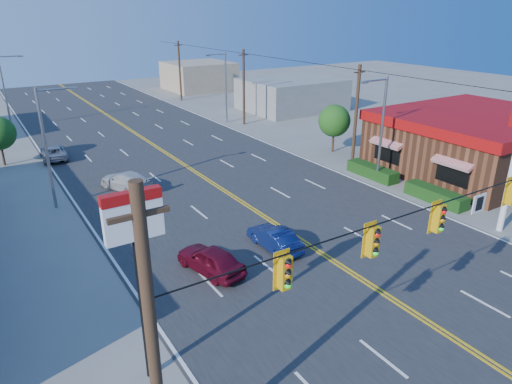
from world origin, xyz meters
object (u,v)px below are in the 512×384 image
kfc (475,141)px  car_magenta (211,260)px  signal_span (455,225)px  car_white (126,182)px  car_silver (54,153)px  pizza_hut_sign (137,249)px  car_blue (274,239)px

kfc → car_magenta: (-25.81, -2.92, -1.69)m
signal_span → car_white: signal_span is taller
car_silver → car_white: bearing=110.4°
signal_span → car_silver: (-8.95, 33.45, -4.28)m
signal_span → car_magenta: size_ratio=6.04×
signal_span → pizza_hut_sign: signal_span is taller
kfc → car_blue: (-21.75, -2.67, -1.76)m
kfc → car_magenta: size_ratio=4.05×
car_blue → car_white: size_ratio=0.81×
car_blue → kfc: bearing=-173.4°
kfc → car_magenta: 26.03m
kfc → pizza_hut_sign: (-30.90, -8.00, 2.80)m
pizza_hut_sign → car_silver: 29.86m
car_white → car_silver: (-3.11, 10.93, -0.08)m
car_blue → car_silver: car_blue is taller
kfc → pizza_hut_sign: bearing=-165.5°
kfc → car_white: (-25.86, 10.52, -1.70)m
car_white → car_silver: car_white is taller
pizza_hut_sign → car_silver: size_ratio=1.57×
car_magenta → car_blue: car_magenta is taller
kfc → car_white: size_ratio=3.46×
pizza_hut_sign → car_white: bearing=74.8°
kfc → car_blue: kfc is taller
signal_span → kfc: bearing=30.9°
car_magenta → car_silver: size_ratio=0.92×
car_silver → signal_span: bearing=109.5°
pizza_hut_sign → car_white: pizza_hut_sign is taller
car_white → pizza_hut_sign: bearing=56.1°
car_blue → car_white: car_white is taller
signal_span → car_white: size_ratio=5.17×
kfc → pizza_hut_sign: pizza_hut_sign is taller
pizza_hut_sign → car_blue: bearing=30.2°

